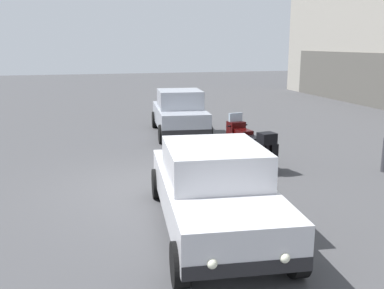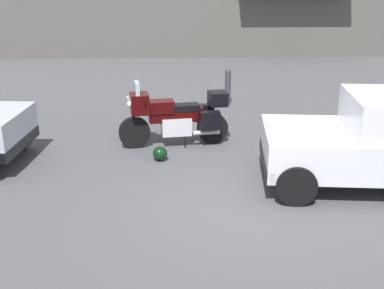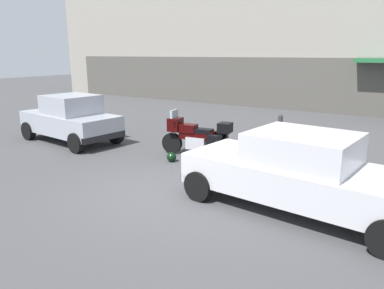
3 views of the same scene
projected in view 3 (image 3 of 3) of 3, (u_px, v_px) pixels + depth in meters
ground_plane at (168, 192)px, 8.17m from camera, size 80.00×80.00×0.00m
motorcycle at (197, 136)px, 10.85m from camera, size 2.26×0.90×1.36m
helmet at (172, 157)px, 10.42m from camera, size 0.28×0.28×0.28m
car_hatchback_near at (71, 119)px, 12.61m from camera, size 3.99×2.12×1.64m
car_sedan_far at (299, 172)px, 7.06m from camera, size 4.69×2.32×1.56m
bollard_curbside at (280, 127)px, 12.77m from camera, size 0.16×0.16×0.96m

